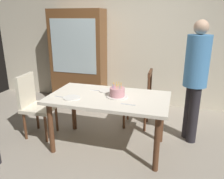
{
  "coord_description": "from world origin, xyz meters",
  "views": [
    {
      "loc": [
        0.83,
        -2.65,
        1.75
      ],
      "look_at": [
        0.05,
        0.0,
        0.85
      ],
      "focal_mm": 35.93,
      "sensor_mm": 36.0,
      "label": 1
    }
  ],
  "objects": [
    {
      "name": "fork_near_guest",
      "position": [
        0.31,
        -0.21,
        0.75
      ],
      "size": [
        0.18,
        0.03,
        0.01
      ],
      "primitive_type": "cube",
      "rotation": [
        0.0,
        0.0,
        -0.06
      ],
      "color": "silver",
      "rests_on": "dining_table"
    },
    {
      "name": "china_cabinet",
      "position": [
        -1.13,
        1.56,
        0.95
      ],
      "size": [
        1.1,
        0.45,
        1.9
      ],
      "color": "brown",
      "rests_on": "ground"
    },
    {
      "name": "chair_spindle_back",
      "position": [
        0.28,
        0.76,
        0.46
      ],
      "size": [
        0.45,
        0.45,
        0.95
      ],
      "color": "#56331E",
      "rests_on": "ground"
    },
    {
      "name": "dining_table",
      "position": [
        0.0,
        0.0,
        0.66
      ],
      "size": [
        1.58,
        0.88,
        0.75
      ],
      "color": "silver",
      "rests_on": "ground"
    },
    {
      "name": "back_wall",
      "position": [
        0.0,
        1.85,
        1.3
      ],
      "size": [
        6.4,
        0.1,
        2.6
      ],
      "primitive_type": "cube",
      "color": "beige",
      "rests_on": "ground"
    },
    {
      "name": "plate_near_celebrant",
      "position": [
        -0.43,
        -0.2,
        0.76
      ],
      "size": [
        0.22,
        0.22,
        0.01
      ],
      "primitive_type": "cylinder",
      "color": "white",
      "rests_on": "dining_table"
    },
    {
      "name": "person_guest",
      "position": [
        1.09,
        0.53,
        0.98
      ],
      "size": [
        0.32,
        0.32,
        1.72
      ],
      "color": "#262328",
      "rests_on": "ground"
    },
    {
      "name": "ground",
      "position": [
        0.0,
        0.0,
        0.0
      ],
      "size": [
        6.4,
        6.4,
        0.0
      ],
      "primitive_type": "plane",
      "color": "#9E9384"
    },
    {
      "name": "birthday_cake",
      "position": [
        0.12,
        0.02,
        0.81
      ],
      "size": [
        0.28,
        0.28,
        0.19
      ],
      "color": "silver",
      "rests_on": "dining_table"
    },
    {
      "name": "plate_far_side",
      "position": [
        -0.08,
        0.2,
        0.76
      ],
      "size": [
        0.22,
        0.22,
        0.01
      ],
      "primitive_type": "cylinder",
      "color": "white",
      "rests_on": "dining_table"
    },
    {
      "name": "fork_near_celebrant",
      "position": [
        -0.59,
        -0.2,
        0.75
      ],
      "size": [
        0.18,
        0.03,
        0.01
      ],
      "primitive_type": "cube",
      "rotation": [
        0.0,
        0.0,
        -0.08
      ],
      "color": "silver",
      "rests_on": "dining_table"
    },
    {
      "name": "fork_far_side",
      "position": [
        -0.24,
        0.18,
        0.75
      ],
      "size": [
        0.18,
        0.02,
        0.01
      ],
      "primitive_type": "cube",
      "rotation": [
        0.0,
        0.0,
        0.01
      ],
      "color": "silver",
      "rests_on": "dining_table"
    },
    {
      "name": "chair_upholstered",
      "position": [
        -1.18,
        0.02,
        0.53
      ],
      "size": [
        0.47,
        0.46,
        0.95
      ],
      "color": "beige",
      "rests_on": "ground"
    }
  ]
}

